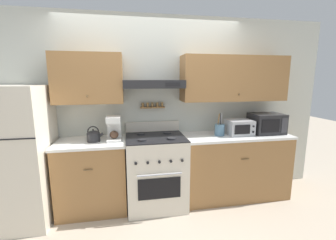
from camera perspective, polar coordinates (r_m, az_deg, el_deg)
The scene contains 11 objects.
ground_plane at distance 3.08m, azimuth -2.32°, elevation -22.98°, with size 16.00×16.00×0.00m, color #B2A38E.
wall_back at distance 3.18m, azimuth -1.60°, elevation 5.29°, with size 5.20×0.46×2.55m.
counter_left at distance 3.15m, azimuth -18.52°, elevation -13.20°, with size 0.86×0.62×0.92m.
counter_right at distance 3.45m, azimuth 16.31°, elevation -10.94°, with size 1.52×0.62×0.92m.
stove_range at distance 3.08m, azimuth -3.11°, elevation -12.73°, with size 0.76×0.70×1.09m.
refrigerator at distance 3.18m, azimuth -34.00°, elevation -7.54°, with size 0.73×0.78×1.62m.
tea_kettle at distance 2.96m, azimuth -18.38°, elevation -3.77°, with size 0.21×0.16×0.20m.
coffee_maker at distance 2.95m, azimuth -13.55°, elevation -1.90°, with size 0.17×0.26×0.31m.
microwave at distance 3.53m, azimuth 23.72°, elevation -0.78°, with size 0.44×0.35×0.28m.
utensil_crock at distance 3.18m, azimuth 12.96°, elevation -2.38°, with size 0.13×0.13×0.31m.
toaster_oven at distance 3.30m, azimuth 17.59°, elevation -1.76°, with size 0.34×0.30×0.21m.
Camera 1 is at (-0.35, -2.55, 1.69)m, focal length 24.00 mm.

